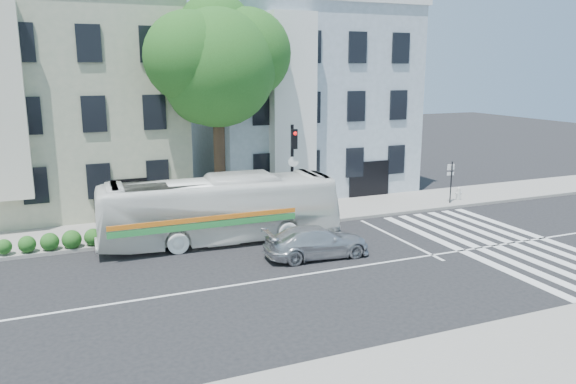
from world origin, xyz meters
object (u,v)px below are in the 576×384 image
sedan (317,242)px  bus (220,209)px  traffic_signal (293,159)px  fire_hydrant (458,193)px

sedan → bus: bearing=44.1°
sedan → traffic_signal: 6.37m
bus → sedan: (3.04, -3.52, -0.84)m
sedan → fire_hydrant: sedan is taller
bus → traffic_signal: traffic_signal is taller
sedan → fire_hydrant: (11.48, 5.37, -0.09)m
bus → fire_hydrant: bus is taller
bus → sedan: bearing=-136.4°
sedan → traffic_signal: traffic_signal is taller
sedan → fire_hydrant: size_ratio=5.73×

